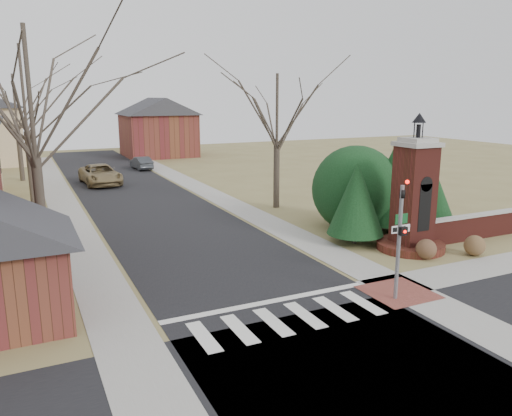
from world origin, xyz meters
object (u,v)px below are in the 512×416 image
distant_car (141,163)px  pickup_truck (100,174)px  sign_post (400,234)px  traffic_signal_pole (400,230)px  brick_gate_monument (413,205)px

distant_car → pickup_truck: bearing=50.8°
sign_post → distant_car: 35.44m
traffic_signal_pole → distant_car: traffic_signal_pole is taller
traffic_signal_pole → pickup_truck: (-5.93, 29.51, -1.76)m
traffic_signal_pole → pickup_truck: size_ratio=0.76×
traffic_signal_pole → brick_gate_monument: size_ratio=0.69×
sign_post → brick_gate_monument: 4.55m
traffic_signal_pole → pickup_truck: bearing=101.4°
traffic_signal_pole → sign_post: bearing=47.6°
pickup_truck → distant_car: 8.83m
pickup_truck → distant_car: (5.03, 7.25, -0.18)m
distant_car → brick_gate_monument: bearing=95.3°
brick_gate_monument → pickup_truck: size_ratio=1.09×
pickup_truck → distant_car: bearing=52.1°
brick_gate_monument → distant_car: size_ratio=1.66×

